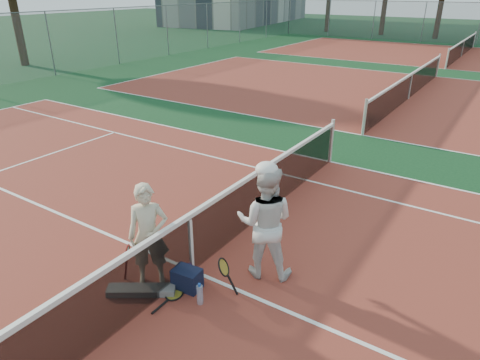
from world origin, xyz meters
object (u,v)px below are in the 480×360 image
object	(u,v)px
sports_bag_purple	(188,276)
water_bottle	(200,295)
net_main	(191,243)
player_a	(149,235)
racket_spare	(174,295)
player_b	(265,222)
sports_bag_navy	(187,279)
racket_black_held	(224,276)
racket_red	(128,263)

from	to	relation	value
sports_bag_purple	water_bottle	xyz separation A→B (m)	(0.43, -0.26, 0.03)
sports_bag_purple	water_bottle	size ratio (longest dim) A/B	1.01
net_main	player_a	distance (m)	0.68
net_main	racket_spare	size ratio (longest dim) A/B	18.30
sports_bag_purple	player_b	bearing A→B (deg)	46.58
racket_spare	sports_bag_navy	xyz separation A→B (m)	(0.05, 0.24, 0.14)
racket_black_held	water_bottle	world-z (taller)	racket_black_held
player_a	racket_red	xyz separation A→B (m)	(-0.31, -0.17, -0.50)
player_b	racket_spare	distance (m)	1.67
player_b	racket_spare	bearing A→B (deg)	34.21
racket_black_held	player_a	bearing A→B (deg)	5.51
player_a	player_b	bearing A→B (deg)	-1.64
net_main	sports_bag_navy	world-z (taller)	net_main
net_main	racket_black_held	bearing A→B (deg)	-10.86
racket_black_held	racket_red	bearing A→B (deg)	7.68
racket_red	sports_bag_purple	bearing A→B (deg)	-4.03
racket_black_held	water_bottle	bearing A→B (deg)	56.84
net_main	racket_black_held	xyz separation A→B (m)	(0.70, -0.13, -0.23)
racket_red	water_bottle	distance (m)	1.24
sports_bag_navy	player_b	bearing A→B (deg)	51.76
net_main	player_b	size ratio (longest dim) A/B	6.18
player_b	sports_bag_navy	xyz separation A→B (m)	(-0.75, -0.95, -0.73)
net_main	racket_red	xyz separation A→B (m)	(-0.66, -0.68, -0.21)
racket_black_held	sports_bag_navy	world-z (taller)	racket_black_held
racket_black_held	sports_bag_purple	size ratio (longest dim) A/B	1.84
player_b	water_bottle	distance (m)	1.39
racket_spare	water_bottle	xyz separation A→B (m)	(0.42, 0.07, 0.14)
player_a	racket_spare	size ratio (longest dim) A/B	2.65
racket_black_held	sports_bag_purple	world-z (taller)	racket_black_held
player_b	sports_bag_purple	world-z (taller)	player_b
player_b	racket_black_held	size ratio (longest dim) A/B	3.21
sports_bag_purple	water_bottle	bearing A→B (deg)	-30.98
sports_bag_navy	racket_spare	bearing A→B (deg)	-100.83
player_a	water_bottle	xyz separation A→B (m)	(0.92, -0.02, -0.64)
net_main	sports_bag_purple	world-z (taller)	net_main
sports_bag_navy	water_bottle	world-z (taller)	sports_bag_navy
racket_red	racket_spare	bearing A→B (deg)	-25.77
player_b	racket_spare	size ratio (longest dim) A/B	2.96
racket_black_held	water_bottle	xyz separation A→B (m)	(-0.14, -0.39, -0.13)
player_a	sports_bag_navy	bearing A→B (deg)	-26.48
player_b	sports_bag_navy	bearing A→B (deg)	29.70
racket_black_held	racket_spare	bearing A→B (deg)	25.89
racket_red	sports_bag_navy	size ratio (longest dim) A/B	1.47
net_main	racket_spare	distance (m)	0.79
water_bottle	player_a	bearing A→B (deg)	179.00
racket_spare	water_bottle	world-z (taller)	water_bottle
net_main	racket_red	world-z (taller)	net_main
racket_black_held	racket_spare	size ratio (longest dim) A/B	0.92
player_b	racket_black_held	distance (m)	0.98
player_a	sports_bag_purple	world-z (taller)	player_a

